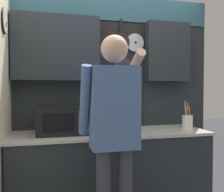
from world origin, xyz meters
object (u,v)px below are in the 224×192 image
utensil_crock (187,121)px  knife_block (97,122)px  person (114,124)px  microwave (64,120)px

utensil_crock → knife_block: bearing=-179.9°
person → microwave: bearing=120.3°
utensil_crock → person: size_ratio=0.18×
microwave → utensil_crock: size_ratio=1.66×
knife_block → person: person is taller
utensil_crock → person: (-1.04, -0.63, 0.09)m
knife_block → utensil_crock: utensil_crock is taller
knife_block → person: 0.64m
microwave → knife_block: size_ratio=1.84×
knife_block → utensil_crock: bearing=0.1°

